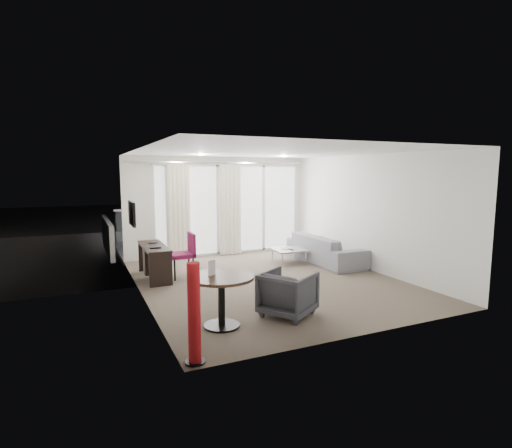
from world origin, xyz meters
name	(u,v)px	position (x,y,z in m)	size (l,w,h in m)	color
floor	(268,281)	(0.00, 0.00, 0.00)	(5.00, 6.00, 0.00)	brown
ceiling	(269,152)	(0.00, 0.00, 2.60)	(5.00, 6.00, 0.00)	white
wall_left	(140,224)	(-2.50, 0.00, 1.30)	(0.00, 6.00, 2.60)	silver
wall_right	(368,212)	(2.50, 0.00, 1.30)	(0.00, 6.00, 2.60)	silver
wall_front	(368,241)	(0.00, -3.00, 1.30)	(5.00, 0.00, 2.60)	silver
window_panel	(230,209)	(0.30, 2.98, 1.20)	(4.00, 0.02, 2.38)	white
window_frame	(230,209)	(0.30, 2.97, 1.20)	(4.10, 0.06, 2.44)	white
curtain_left	(178,212)	(-1.15, 2.82, 1.20)	(0.60, 0.20, 2.38)	silver
curtain_right	(230,210)	(0.25, 2.82, 1.20)	(0.60, 0.20, 2.38)	silver
curtain_track	(221,163)	(0.00, 2.82, 2.45)	(4.80, 0.04, 0.04)	#B2B2B7
downlight_a	(201,155)	(-0.90, 1.60, 2.59)	(0.12, 0.12, 0.02)	#FFE0B2
downlight_b	(284,156)	(1.20, 1.60, 2.59)	(0.12, 0.12, 0.02)	#FFE0B2
desk	(154,262)	(-2.07, 1.18, 0.35)	(0.46, 1.48, 0.69)	black
tv	(132,214)	(-2.46, 1.45, 1.35)	(0.05, 0.80, 0.50)	black
desk_chair	(182,256)	(-1.54, 0.97, 0.47)	(0.51, 0.48, 0.94)	maroon
round_table	(222,301)	(-1.68, -1.91, 0.37)	(0.94, 0.94, 0.75)	#332215
menu_card	(212,277)	(-1.79, -1.84, 0.72)	(0.12, 0.02, 0.22)	white
red_lamp	(194,313)	(-2.33, -2.83, 0.60)	(0.24, 0.24, 1.19)	#A21418
tub_armchair	(288,293)	(-0.59, -1.90, 0.34)	(0.74, 0.76, 0.69)	#333339
coffee_table	(289,256)	(1.19, 1.27, 0.17)	(0.76, 0.76, 0.34)	gray
remote	(291,249)	(1.17, 1.16, 0.36)	(0.05, 0.15, 0.02)	black
magazine	(286,248)	(1.14, 1.32, 0.36)	(0.22, 0.28, 0.02)	gray
sofa	(325,249)	(2.03, 0.96, 0.34)	(2.32, 0.91, 0.68)	slate
terrace_slab	(213,246)	(0.30, 4.50, -0.06)	(5.60, 3.00, 0.12)	#4D4D50
rattan_chair_a	(229,232)	(0.73, 4.21, 0.39)	(0.53, 0.53, 0.77)	brown
rattan_chair_b	(251,229)	(1.60, 4.54, 0.37)	(0.51, 0.51, 0.74)	brown
rattan_table	(258,237)	(1.40, 3.58, 0.27)	(0.53, 0.53, 0.53)	brown
balustrade	(199,223)	(0.30, 5.95, 0.50)	(5.50, 0.06, 1.05)	#B2B2B7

